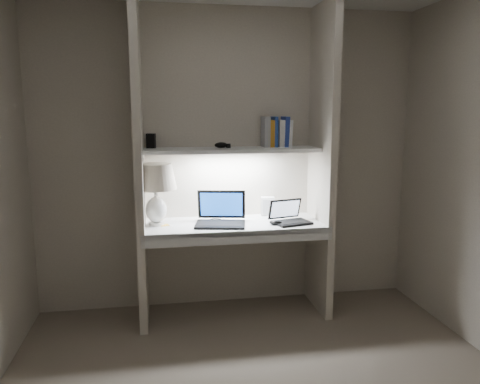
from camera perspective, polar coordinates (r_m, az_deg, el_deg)
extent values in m
cube|color=beige|center=(3.96, -1.40, 3.92)|extent=(3.20, 0.01, 2.50)
cube|color=beige|center=(3.65, -12.17, 3.19)|extent=(0.06, 0.55, 2.50)
cube|color=beige|center=(3.88, 9.97, 3.64)|extent=(0.06, 0.55, 2.50)
cube|color=white|center=(3.78, -0.75, -4.06)|extent=(1.40, 0.55, 0.04)
cube|color=silver|center=(3.54, -0.08, -5.53)|extent=(1.46, 0.03, 0.10)
cube|color=silver|center=(3.78, -1.00, 5.15)|extent=(1.40, 0.36, 0.03)
cube|color=white|center=(3.78, -1.00, 4.82)|extent=(0.60, 0.04, 0.02)
cylinder|color=white|center=(3.77, -10.12, -3.80)|extent=(0.12, 0.12, 0.02)
ellipsoid|color=white|center=(3.74, -10.17, -2.15)|extent=(0.17, 0.17, 0.21)
cylinder|color=white|center=(3.72, -10.23, -0.31)|extent=(0.03, 0.03, 0.09)
sphere|color=#FFD899|center=(3.70, -10.27, 1.04)|extent=(0.05, 0.05, 0.05)
cube|color=black|center=(3.69, -2.42, -3.97)|extent=(0.43, 0.34, 0.02)
cube|color=black|center=(3.69, -2.42, -3.83)|extent=(0.36, 0.25, 0.00)
cube|color=black|center=(3.82, -2.27, -1.51)|extent=(0.39, 0.14, 0.24)
cube|color=blue|center=(3.81, -2.28, -1.53)|extent=(0.34, 0.12, 0.20)
cube|color=black|center=(3.77, 6.35, -3.72)|extent=(0.32, 0.26, 0.02)
cube|color=black|center=(3.77, 6.36, -3.58)|extent=(0.27, 0.19, 0.00)
cube|color=black|center=(3.85, 5.47, -2.04)|extent=(0.29, 0.12, 0.16)
cube|color=silver|center=(3.85, 5.52, -2.06)|extent=(0.25, 0.10, 0.13)
cube|color=silver|center=(4.03, 3.38, -1.73)|extent=(0.13, 0.10, 0.16)
ellipsoid|color=black|center=(3.72, 4.39, -3.74)|extent=(0.12, 0.09, 0.04)
torus|color=black|center=(3.85, -3.01, -3.42)|extent=(0.13, 0.13, 0.01)
cube|color=gold|center=(3.74, -9.19, -4.01)|extent=(0.08, 0.08, 0.00)
cube|color=white|center=(3.95, 5.92, 7.13)|extent=(0.04, 0.17, 0.22)
cube|color=#273E9D|center=(3.94, 5.47, 7.33)|extent=(0.05, 0.17, 0.25)
cube|color=silver|center=(3.93, 4.89, 7.14)|extent=(0.05, 0.17, 0.22)
cube|color=#224293|center=(3.92, 4.19, 7.34)|extent=(0.03, 0.17, 0.25)
cube|color=#C37C1B|center=(3.91, 3.72, 7.14)|extent=(0.04, 0.17, 0.22)
cube|color=#A1A2A5|center=(3.90, 3.14, 7.34)|extent=(0.05, 0.17, 0.25)
cube|color=black|center=(3.83, -10.81, 6.15)|extent=(0.08, 0.07, 0.12)
ellipsoid|color=black|center=(3.77, -2.31, 5.74)|extent=(0.12, 0.10, 0.05)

